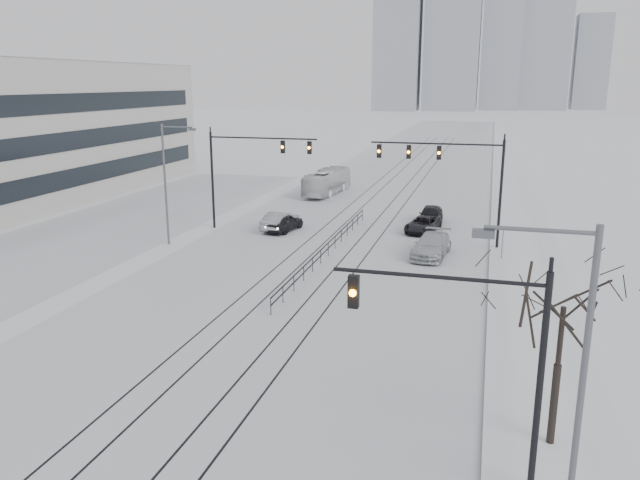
{
  "coord_description": "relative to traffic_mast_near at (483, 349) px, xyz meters",
  "views": [
    {
      "loc": [
        10.65,
        -11.07,
        11.95
      ],
      "look_at": [
        1.55,
        22.12,
        3.2
      ],
      "focal_mm": 35.0,
      "sensor_mm": 36.0,
      "label": 1
    }
  ],
  "objects": [
    {
      "name": "median_fence",
      "position": [
        -10.79,
        24.0,
        -4.04
      ],
      "size": [
        0.06,
        24.0,
        1.0
      ],
      "color": "black",
      "rests_on": "ground"
    },
    {
      "name": "sedan_nb_front",
      "position": [
        -5.13,
        32.99,
        -3.93
      ],
      "size": [
        2.96,
        4.9,
        1.27
      ],
      "primitive_type": "imported",
      "rotation": [
        0.0,
        0.0,
        -0.2
      ],
      "color": "black",
      "rests_on": "ground"
    },
    {
      "name": "tram_rails",
      "position": [
        -10.79,
        34.0,
        -4.54
      ],
      "size": [
        5.3,
        180.0,
        0.01
      ],
      "color": "black",
      "rests_on": "ground"
    },
    {
      "name": "street_light_east",
      "position": [
        1.91,
        -3.0,
        0.65
      ],
      "size": [
        2.73,
        0.25,
        9.0
      ],
      "color": "#595B60",
      "rests_on": "ground"
    },
    {
      "name": "sedan_sb_inner",
      "position": [
        -16.2,
        30.37,
        -3.83
      ],
      "size": [
        2.45,
        4.55,
        1.47
      ],
      "primitive_type": "imported",
      "rotation": [
        0.0,
        0.0,
        2.97
      ],
      "color": "black",
      "rests_on": "ground"
    },
    {
      "name": "box_truck",
      "position": [
        -17.2,
        48.09,
        -3.23
      ],
      "size": [
        3.2,
        9.75,
        2.66
      ],
      "primitive_type": "imported",
      "rotation": [
        0.0,
        0.0,
        3.04
      ],
      "color": "silver",
      "rests_on": "ground"
    },
    {
      "name": "sedan_nb_far",
      "position": [
        -4.85,
        36.29,
        -3.78
      ],
      "size": [
        1.98,
        4.65,
        1.57
      ],
      "primitive_type": "imported",
      "rotation": [
        0.0,
        0.0,
        -0.03
      ],
      "color": "black",
      "rests_on": "ground"
    },
    {
      "name": "curb",
      "position": [
        0.26,
        54.0,
        -4.5
      ],
      "size": [
        0.1,
        260.0,
        0.12
      ],
      "primitive_type": "cube",
      "color": "gray",
      "rests_on": "ground"
    },
    {
      "name": "parking_strip",
      "position": [
        -30.79,
        29.0,
        -4.55
      ],
      "size": [
        14.0,
        60.0,
        0.03
      ],
      "primitive_type": "cube",
      "color": "silver",
      "rests_on": "ground"
    },
    {
      "name": "skyline",
      "position": [
        -5.77,
        267.63,
        26.08
      ],
      "size": [
        96.0,
        48.0,
        72.0
      ],
      "color": "#9BA0AA",
      "rests_on": "ground"
    },
    {
      "name": "street_sign",
      "position": [
        1.01,
        26.0,
        -2.96
      ],
      "size": [
        0.7,
        0.06,
        2.4
      ],
      "color": "#595B60",
      "rests_on": "ground"
    },
    {
      "name": "bare_tree",
      "position": [
        2.41,
        3.0,
        -0.07
      ],
      "size": [
        4.4,
        4.4,
        6.1
      ],
      "color": "black",
      "rests_on": "ground"
    },
    {
      "name": "road",
      "position": [
        -10.79,
        54.0,
        -4.55
      ],
      "size": [
        22.0,
        260.0,
        0.02
      ],
      "primitive_type": "cube",
      "color": "silver",
      "rests_on": "ground"
    },
    {
      "name": "traffic_mast_nw",
      "position": [
        -19.31,
        30.0,
        1.01
      ],
      "size": [
        9.1,
        0.37,
        8.0
      ],
      "color": "black",
      "rests_on": "ground"
    },
    {
      "name": "traffic_mast_ne",
      "position": [
        -2.64,
        29.0,
        1.2
      ],
      "size": [
        9.6,
        0.37,
        8.0
      ],
      "color": "black",
      "rests_on": "ground"
    },
    {
      "name": "sidewalk_east",
      "position": [
        2.71,
        54.0,
        -4.48
      ],
      "size": [
        5.0,
        260.0,
        0.16
      ],
      "primitive_type": "cube",
      "color": "white",
      "rests_on": "ground"
    },
    {
      "name": "traffic_mast_near",
      "position": [
        0.0,
        0.0,
        0.0
      ],
      "size": [
        6.1,
        0.37,
        7.0
      ],
      "color": "black",
      "rests_on": "ground"
    },
    {
      "name": "street_light_west",
      "position": [
        -22.99,
        24.0,
        0.65
      ],
      "size": [
        2.73,
        0.25,
        9.0
      ],
      "color": "#595B60",
      "rests_on": "ground"
    },
    {
      "name": "sedan_nb_right",
      "position": [
        -3.76,
        25.78,
        -3.78
      ],
      "size": [
        2.73,
        5.6,
        1.57
      ],
      "primitive_type": "imported",
      "rotation": [
        0.0,
        0.0,
        -0.1
      ],
      "color": "#B9BCC1",
      "rests_on": "ground"
    },
    {
      "name": "sedan_sb_outer",
      "position": [
        -16.61,
        30.61,
        -3.8
      ],
      "size": [
        2.1,
        4.8,
        1.53
      ],
      "primitive_type": "imported",
      "rotation": [
        0.0,
        0.0,
        3.04
      ],
      "color": "gray",
      "rests_on": "ground"
    }
  ]
}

